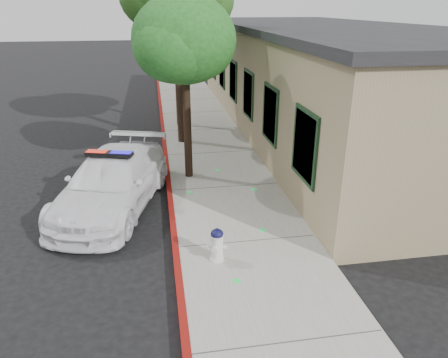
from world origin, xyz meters
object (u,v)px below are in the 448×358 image
Objects in this scene: clapboard_building at (320,78)px; street_tree_near at (185,43)px; street_tree_far at (177,19)px; fire_hydrant at (217,244)px; police_car at (112,182)px.

street_tree_near reaches higher than clapboard_building.
clapboard_building is 3.68× the size of street_tree_far.
street_tree_far is at bearing 112.70° from fire_hydrant.
fire_hydrant is 0.13× the size of street_tree_far.
fire_hydrant is at bearing -87.99° from street_tree_near.
police_car reaches higher than fire_hydrant.
street_tree_near is at bearing -140.09° from clapboard_building.
police_car is 4.17m from street_tree_near.
street_tree_far reaches higher than fire_hydrant.
fire_hydrant is (2.27, -3.10, -0.21)m from police_car.
clapboard_building is at bearing 55.07° from police_car.
street_tree_near is (-5.98, -5.00, 1.86)m from clapboard_building.
police_car is at bearing -141.22° from clapboard_building.
street_tree_near is at bearing 114.66° from fire_hydrant.
clapboard_building is 11.35m from fire_hydrant.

